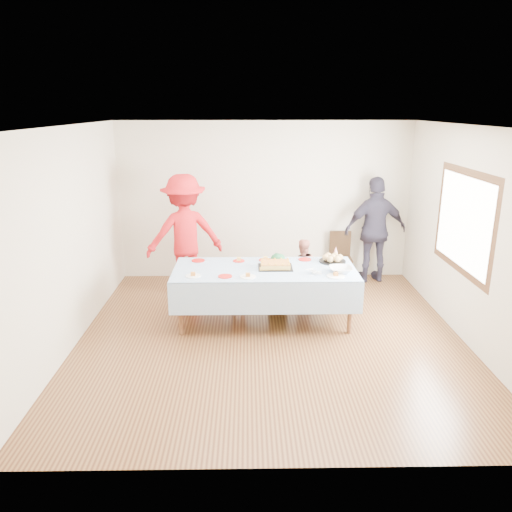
{
  "coord_description": "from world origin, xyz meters",
  "views": [
    {
      "loc": [
        -0.3,
        -6.0,
        2.91
      ],
      "look_at": [
        -0.19,
        0.3,
        1.03
      ],
      "focal_mm": 35.0,
      "sensor_mm": 36.0,
      "label": 1
    }
  ],
  "objects": [
    {
      "name": "plate_red_far_c",
      "position": [
        -0.04,
        0.89,
        0.79
      ],
      "size": [
        0.19,
        0.19,
        0.01
      ],
      "primitive_type": "cylinder",
      "color": "red",
      "rests_on": "party_table"
    },
    {
      "name": "dining_chair",
      "position": [
        1.31,
        2.27,
        0.47
      ],
      "size": [
        0.39,
        0.39,
        0.85
      ],
      "rotation": [
        0.0,
        0.0,
        -0.05
      ],
      "color": "black",
      "rests_on": "ground"
    },
    {
      "name": "toddler_mid",
      "position": [
        0.14,
        0.9,
        0.44
      ],
      "size": [
        0.5,
        0.4,
        0.88
      ],
      "primitive_type": "imported",
      "rotation": [
        0.0,
        0.0,
        3.47
      ],
      "color": "#226637",
      "rests_on": "ground"
    },
    {
      "name": "party_table",
      "position": [
        -0.06,
        0.51,
        0.72
      ],
      "size": [
        2.5,
        1.1,
        0.78
      ],
      "color": "brown",
      "rests_on": "ground"
    },
    {
      "name": "plate_red_far_b",
      "position": [
        -0.43,
        0.86,
        0.79
      ],
      "size": [
        0.17,
        0.17,
        0.01
      ],
      "primitive_type": "cylinder",
      "color": "red",
      "rests_on": "party_table"
    },
    {
      "name": "plate_white_mid",
      "position": [
        -0.29,
        0.16,
        0.79
      ],
      "size": [
        0.21,
        0.21,
        0.01
      ],
      "primitive_type": "cylinder",
      "color": "white",
      "rests_on": "party_table"
    },
    {
      "name": "plate_red_far_a",
      "position": [
        -1.01,
        0.88,
        0.79
      ],
      "size": [
        0.19,
        0.19,
        0.01
      ],
      "primitive_type": "cylinder",
      "color": "red",
      "rests_on": "party_table"
    },
    {
      "name": "ground",
      "position": [
        0.0,
        0.0,
        0.0
      ],
      "size": [
        5.0,
        5.0,
        0.0
      ],
      "primitive_type": "plane",
      "color": "#492614",
      "rests_on": "ground"
    },
    {
      "name": "party_hat",
      "position": [
        0.99,
        0.97,
        0.87
      ],
      "size": [
        0.11,
        0.11,
        0.18
      ],
      "primitive_type": "cone",
      "color": "white",
      "rests_on": "party_table"
    },
    {
      "name": "plate_white_right",
      "position": [
        0.86,
        0.16,
        0.79
      ],
      "size": [
        0.24,
        0.24,
        0.01
      ],
      "primitive_type": "cylinder",
      "color": "white",
      "rests_on": "party_table"
    },
    {
      "name": "toddler_right",
      "position": [
        0.56,
        1.44,
        0.47
      ],
      "size": [
        0.49,
        0.39,
        0.95
      ],
      "primitive_type": "imported",
      "rotation": [
        0.0,
        0.0,
        3.22
      ],
      "color": "#CD7360",
      "rests_on": "ground"
    },
    {
      "name": "fork_pile",
      "position": [
        0.6,
        0.28,
        0.81
      ],
      "size": [
        0.24,
        0.18,
        0.07
      ],
      "primitive_type": null,
      "color": "white",
      "rests_on": "party_table"
    },
    {
      "name": "plate_red_near",
      "position": [
        -0.59,
        0.18,
        0.79
      ],
      "size": [
        0.19,
        0.19,
        0.01
      ],
      "primitive_type": "cylinder",
      "color": "red",
      "rests_on": "party_table"
    },
    {
      "name": "adult_right",
      "position": [
        1.87,
        2.2,
        0.91
      ],
      "size": [
        1.11,
        0.57,
        1.81
      ],
      "primitive_type": "imported",
      "rotation": [
        0.0,
        0.0,
        3.26
      ],
      "color": "#2F2C3C",
      "rests_on": "ground"
    },
    {
      "name": "plate_red_far_d",
      "position": [
        0.53,
        0.91,
        0.79
      ],
      "size": [
        0.19,
        0.19,
        0.01
      ],
      "primitive_type": "cylinder",
      "color": "red",
      "rests_on": "party_table"
    },
    {
      "name": "punch_bowl",
      "position": [
        0.95,
        0.33,
        0.82
      ],
      "size": [
        0.31,
        0.31,
        0.08
      ],
      "primitive_type": "imported",
      "color": "silver",
      "rests_on": "party_table"
    },
    {
      "name": "adult_left",
      "position": [
        -1.31,
        1.78,
        0.96
      ],
      "size": [
        1.39,
        1.03,
        1.91
      ],
      "primitive_type": "imported",
      "rotation": [
        0.0,
        0.0,
        3.43
      ],
      "color": "red",
      "rests_on": "ground"
    },
    {
      "name": "toddler_left",
      "position": [
        -0.44,
        0.9,
        0.38
      ],
      "size": [
        0.29,
        0.2,
        0.75
      ],
      "primitive_type": "imported",
      "rotation": [
        0.0,
        0.0,
        3.07
      ],
      "color": "red",
      "rests_on": "ground"
    },
    {
      "name": "birthday_cake",
      "position": [
        0.08,
        0.55,
        0.82
      ],
      "size": [
        0.47,
        0.36,
        0.08
      ],
      "color": "black",
      "rests_on": "party_table"
    },
    {
      "name": "rolls_tray",
      "position": [
        0.92,
        0.8,
        0.83
      ],
      "size": [
        0.38,
        0.38,
        0.11
      ],
      "color": "black",
      "rests_on": "party_table"
    },
    {
      "name": "plate_white_left",
      "position": [
        -1.01,
        0.2,
        0.79
      ],
      "size": [
        0.2,
        0.2,
        0.01
      ],
      "primitive_type": "cylinder",
      "color": "white",
      "rests_on": "party_table"
    },
    {
      "name": "room_walls",
      "position": [
        0.05,
        0.0,
        1.77
      ],
      "size": [
        5.04,
        5.04,
        2.72
      ],
      "color": "beige",
      "rests_on": "ground"
    }
  ]
}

